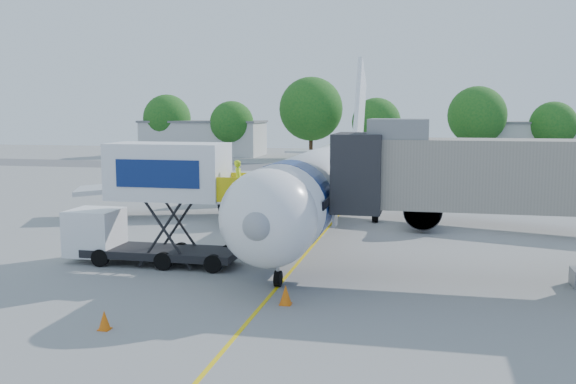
% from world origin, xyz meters
% --- Properties ---
extents(ground, '(160.00, 160.00, 0.00)m').
position_xyz_m(ground, '(0.00, 0.00, 0.00)').
color(ground, gray).
rests_on(ground, ground).
extents(guidance_line, '(0.15, 70.00, 0.01)m').
position_xyz_m(guidance_line, '(0.00, 0.00, 0.01)').
color(guidance_line, yellow).
rests_on(guidance_line, ground).
extents(taxiway_strip, '(120.00, 10.00, 0.01)m').
position_xyz_m(taxiway_strip, '(0.00, 42.00, 0.00)').
color(taxiway_strip, '#59595B').
rests_on(taxiway_strip, ground).
extents(aircraft, '(34.17, 37.73, 11.35)m').
position_xyz_m(aircraft, '(0.00, 4.12, 2.95)').
color(aircraft, white).
rests_on(aircraft, ground).
extents(jet_bridge, '(13.90, 3.20, 6.60)m').
position_xyz_m(jet_bridge, '(7.99, -7.00, 4.34)').
color(jet_bridge, gray).
rests_on(jet_bridge, ground).
extents(catering_hiloader, '(8.50, 2.44, 5.50)m').
position_xyz_m(catering_hiloader, '(-6.27, -7.00, 2.76)').
color(catering_hiloader, black).
rests_on(catering_hiloader, ground).
extents(ground_tug, '(3.76, 2.90, 1.34)m').
position_xyz_m(ground_tug, '(3.79, -17.47, 0.70)').
color(ground_tug, white).
rests_on(ground_tug, ground).
extents(safety_cone_a, '(0.45, 0.45, 0.72)m').
position_xyz_m(safety_cone_a, '(0.81, -11.77, 0.35)').
color(safety_cone_a, orange).
rests_on(safety_cone_a, ground).
extents(safety_cone_b, '(0.40, 0.40, 0.63)m').
position_xyz_m(safety_cone_b, '(-4.27, -15.59, 0.30)').
color(safety_cone_b, orange).
rests_on(safety_cone_b, ground).
extents(outbuilding_left, '(18.40, 8.40, 5.30)m').
position_xyz_m(outbuilding_left, '(-28.00, 60.00, 2.66)').
color(outbuilding_left, beige).
rests_on(outbuilding_left, ground).
extents(outbuilding_right, '(16.40, 7.40, 5.30)m').
position_xyz_m(outbuilding_right, '(22.00, 62.00, 2.66)').
color(outbuilding_right, beige).
rests_on(outbuilding_right, ground).
extents(tree_a, '(7.27, 7.27, 9.27)m').
position_xyz_m(tree_a, '(-33.52, 59.07, 5.63)').
color(tree_a, '#382314').
rests_on(tree_a, ground).
extents(tree_b, '(6.46, 6.46, 8.24)m').
position_xyz_m(tree_b, '(-22.71, 57.55, 5.00)').
color(tree_b, '#382314').
rests_on(tree_b, ground).
extents(tree_c, '(9.12, 9.12, 11.62)m').
position_xyz_m(tree_c, '(-10.78, 57.40, 7.06)').
color(tree_c, '#382314').
rests_on(tree_c, ground).
extents(tree_d, '(6.75, 6.75, 8.61)m').
position_xyz_m(tree_d, '(-1.37, 56.07, 5.22)').
color(tree_d, '#382314').
rests_on(tree_d, ground).
extents(tree_e, '(7.97, 7.97, 10.16)m').
position_xyz_m(tree_e, '(12.18, 58.02, 6.17)').
color(tree_e, '#382314').
rests_on(tree_e, ground).
extents(tree_f, '(6.33, 6.33, 8.07)m').
position_xyz_m(tree_f, '(22.25, 59.35, 4.90)').
color(tree_f, '#382314').
rests_on(tree_f, ground).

